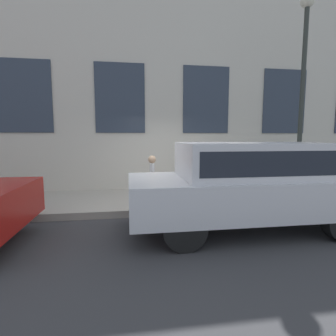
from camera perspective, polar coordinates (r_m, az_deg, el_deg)
ground_plane at (r=6.17m, az=2.38°, el=-10.35°), size 80.00×80.00×0.00m
sidewalk at (r=7.34m, az=0.50°, el=-6.86°), size 2.52×60.00×0.17m
building_facade at (r=8.71m, az=-1.02°, el=18.71°), size 0.33×40.00×7.24m
fire_hydrant at (r=6.59m, az=3.43°, el=-4.63°), size 0.32×0.43×0.68m
person at (r=6.46m, az=-3.48°, el=-1.49°), size 0.29×0.19×1.20m
parked_truck_silver_near at (r=5.33m, az=17.47°, el=-2.56°), size 1.81×4.58×1.70m
street_lamp at (r=8.22m, az=27.38°, el=17.76°), size 0.36×0.36×5.32m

